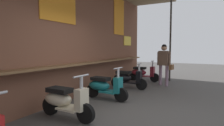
# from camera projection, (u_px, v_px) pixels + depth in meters

# --- Properties ---
(ground_plane) EXTENTS (33.02, 33.02, 0.00)m
(ground_plane) POSITION_uv_depth(u_px,v_px,m) (126.00, 114.00, 4.23)
(ground_plane) COLOR #474442
(market_stall_facade) EXTENTS (11.79, 2.29, 3.89)m
(market_stall_facade) POSITION_uv_depth(u_px,v_px,m) (61.00, 25.00, 4.95)
(market_stall_facade) COLOR brown
(market_stall_facade) RESTS_ON ground_plane
(scooter_cream) EXTENTS (0.46, 1.40, 0.97)m
(scooter_cream) POSITION_uv_depth(u_px,v_px,m) (64.00, 100.00, 3.97)
(scooter_cream) COLOR beige
(scooter_cream) RESTS_ON ground_plane
(scooter_teal) EXTENTS (0.48, 1.40, 0.97)m
(scooter_teal) POSITION_uv_depth(u_px,v_px,m) (104.00, 86.00, 5.47)
(scooter_teal) COLOR #197075
(scooter_teal) RESTS_ON ground_plane
(scooter_black) EXTENTS (0.46, 1.40, 0.97)m
(scooter_black) POSITION_uv_depth(u_px,v_px,m) (127.00, 78.00, 6.97)
(scooter_black) COLOR black
(scooter_black) RESTS_ON ground_plane
(scooter_maroon) EXTENTS (0.46, 1.40, 0.97)m
(scooter_maroon) POSITION_uv_depth(u_px,v_px,m) (142.00, 73.00, 8.57)
(scooter_maroon) COLOR maroon
(scooter_maroon) RESTS_ON ground_plane
(shopper_with_handbag) EXTENTS (0.33, 0.67, 1.67)m
(shopper_with_handbag) POSITION_uv_depth(u_px,v_px,m) (164.00, 61.00, 7.48)
(shopper_with_handbag) COLOR gray
(shopper_with_handbag) RESTS_ON ground_plane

